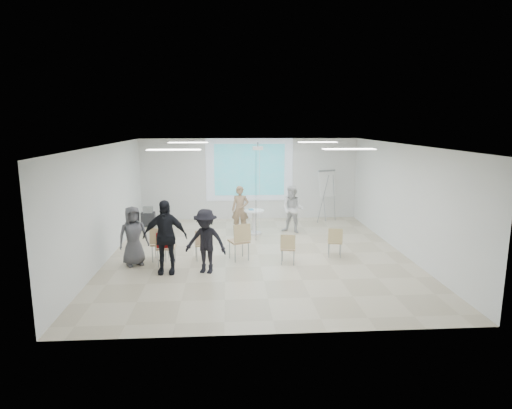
{
  "coord_description": "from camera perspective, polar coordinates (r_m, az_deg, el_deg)",
  "views": [
    {
      "loc": [
        -0.79,
        -11.26,
        3.58
      ],
      "look_at": [
        0.0,
        0.8,
        1.25
      ],
      "focal_mm": 30.0,
      "sensor_mm": 36.0,
      "label": 1
    }
  ],
  "objects": [
    {
      "name": "audience_outer",
      "position": [
        11.21,
        -16.07,
        -3.61
      ],
      "size": [
        0.98,
        0.85,
        1.7
      ],
      "primitive_type": "imported",
      "rotation": [
        0.0,
        0.0,
        0.45
      ],
      "color": "#515055",
      "rests_on": "floor"
    },
    {
      "name": "player_right",
      "position": [
        14.01,
        4.91,
        -0.32
      ],
      "size": [
        1.05,
        0.98,
        1.72
      ],
      "primitive_type": "imported",
      "rotation": [
        0.0,
        0.0,
        -0.5
      ],
      "color": "silver",
      "rests_on": "floor"
    },
    {
      "name": "fluor_panel_nw",
      "position": [
        13.32,
        -9.05,
        8.16
      ],
      "size": [
        1.2,
        0.3,
        0.02
      ],
      "primitive_type": "cube",
      "color": "white",
      "rests_on": "ceiling"
    },
    {
      "name": "pedestal_table",
      "position": [
        13.88,
        -0.26,
        -2.12
      ],
      "size": [
        0.73,
        0.73,
        0.81
      ],
      "rotation": [
        0.0,
        0.0,
        0.12
      ],
      "color": "silver",
      "rests_on": "floor"
    },
    {
      "name": "controller_left",
      "position": [
        14.12,
        -1.43,
        1.05
      ],
      "size": [
        0.06,
        0.14,
        0.04
      ],
      "primitive_type": "cube",
      "rotation": [
        0.0,
        0.0,
        -0.13
      ],
      "color": "silver",
      "rests_on": "player_left"
    },
    {
      "name": "fluor_panel_se",
      "position": [
        10.16,
        12.29,
        7.23
      ],
      "size": [
        1.2,
        0.3,
        0.02
      ],
      "primitive_type": "cube",
      "color": "white",
      "rests_on": "ceiling"
    },
    {
      "name": "laptop",
      "position": [
        11.42,
        -7.19,
        -5.09
      ],
      "size": [
        0.34,
        0.27,
        0.02
      ],
      "primitive_type": "imported",
      "rotation": [
        0.0,
        0.0,
        3.3
      ],
      "color": "black",
      "rests_on": "chair_left_inner"
    },
    {
      "name": "red_jacket",
      "position": [
        10.8,
        -12.08,
        -4.69
      ],
      "size": [
        0.4,
        0.11,
        0.38
      ],
      "primitive_type": "cube",
      "rotation": [
        0.0,
        0.0,
        -0.05
      ],
      "color": "#AF1516",
      "rests_on": "chair_left_mid"
    },
    {
      "name": "floor",
      "position": [
        11.85,
        0.25,
        -6.92
      ],
      "size": [
        8.0,
        9.0,
        0.1
      ],
      "primitive_type": "cube",
      "color": "beige",
      "rests_on": "ground"
    },
    {
      "name": "chair_right_far",
      "position": [
        11.69,
        10.49,
        -4.65
      ],
      "size": [
        0.45,
        0.47,
        0.81
      ],
      "rotation": [
        0.0,
        0.0,
        -0.19
      ],
      "color": "tan",
      "rests_on": "floor"
    },
    {
      "name": "ceiling_projector",
      "position": [
        12.81,
        0.24,
        6.93
      ],
      "size": [
        0.3,
        0.25,
        3.0
      ],
      "color": "white",
      "rests_on": "ceiling"
    },
    {
      "name": "audience_left",
      "position": [
        10.4,
        -12.07,
        -3.54
      ],
      "size": [
        1.21,
        0.74,
        2.05
      ],
      "primitive_type": "imported",
      "rotation": [
        0.0,
        0.0,
        -0.02
      ],
      "color": "black",
      "rests_on": "floor"
    },
    {
      "name": "wall_left",
      "position": [
        11.9,
        -19.58,
        0.21
      ],
      "size": [
        0.1,
        9.0,
        3.0
      ],
      "primitive_type": "cube",
      "color": "silver",
      "rests_on": "floor"
    },
    {
      "name": "fluor_panel_ne",
      "position": [
        13.56,
        8.22,
        8.23
      ],
      "size": [
        1.2,
        0.3,
        0.02
      ],
      "primitive_type": "cube",
      "color": "white",
      "rests_on": "ceiling"
    },
    {
      "name": "chair_far_left",
      "position": [
        11.41,
        -12.76,
        -4.81
      ],
      "size": [
        0.46,
        0.49,
        0.92
      ],
      "rotation": [
        0.0,
        0.0,
        -0.08
      ],
      "color": "tan",
      "rests_on": "floor"
    },
    {
      "name": "flipchart_easel",
      "position": [
        15.59,
        9.46,
        2.72
      ],
      "size": [
        0.77,
        0.61,
        1.9
      ],
      "rotation": [
        0.0,
        0.0,
        0.4
      ],
      "color": "gray",
      "rests_on": "floor"
    },
    {
      "name": "wall_back",
      "position": [
        15.96,
        -0.88,
        3.43
      ],
      "size": [
        8.0,
        0.1,
        3.0
      ],
      "primitive_type": "cube",
      "color": "silver",
      "rests_on": "floor"
    },
    {
      "name": "wall_right",
      "position": [
        12.43,
        19.24,
        0.67
      ],
      "size": [
        0.1,
        9.0,
        3.0
      ],
      "primitive_type": "cube",
      "color": "silver",
      "rests_on": "floor"
    },
    {
      "name": "ceiling",
      "position": [
        11.3,
        0.27,
        8.23
      ],
      "size": [
        8.0,
        9.0,
        0.1
      ],
      "primitive_type": "cube",
      "color": "white",
      "rests_on": "wall_back"
    },
    {
      "name": "chair_right_inner",
      "position": [
        10.95,
        4.29,
        -5.59
      ],
      "size": [
        0.44,
        0.47,
        0.8
      ],
      "rotation": [
        0.0,
        0.0,
        -0.19
      ],
      "color": "tan",
      "rests_on": "floor"
    },
    {
      "name": "av_cart",
      "position": [
        15.4,
        -14.17,
        -1.66
      ],
      "size": [
        0.47,
        0.38,
        0.69
      ],
      "rotation": [
        0.0,
        0.0,
        0.04
      ],
      "color": "black",
      "rests_on": "floor"
    },
    {
      "name": "player_left",
      "position": [
        13.92,
        -2.12,
        -0.27
      ],
      "size": [
        0.69,
        0.51,
        1.76
      ],
      "primitive_type": "imported",
      "rotation": [
        0.0,
        0.0,
        -0.13
      ],
      "color": "#9F8061",
      "rests_on": "floor"
    },
    {
      "name": "audience_mid",
      "position": [
        10.3,
        -6.73,
        -4.32
      ],
      "size": [
        1.28,
        0.92,
        1.77
      ],
      "primitive_type": "imported",
      "rotation": [
        0.0,
        0.0,
        -0.29
      ],
      "color": "black",
      "rests_on": "floor"
    },
    {
      "name": "controller_right",
      "position": [
        14.17,
        4.06,
        1.07
      ],
      "size": [
        0.09,
        0.12,
        0.04
      ],
      "primitive_type": "cube",
      "rotation": [
        0.0,
        0.0,
        -0.5
      ],
      "color": "white",
      "rests_on": "player_right"
    },
    {
      "name": "chair_left_inner",
      "position": [
        11.31,
        -7.16,
        -5.0
      ],
      "size": [
        0.45,
        0.48,
        0.83
      ],
      "rotation": [
        0.0,
        0.0,
        0.16
      ],
      "color": "tan",
      "rests_on": "floor"
    },
    {
      "name": "fluor_panel_sw",
      "position": [
        9.85,
        -10.89,
        7.17
      ],
      "size": [
        1.2,
        0.3,
        0.02
      ],
      "primitive_type": "cube",
      "color": "white",
      "rests_on": "ceiling"
    },
    {
      "name": "chair_center",
      "position": [
        11.2,
        -2.13,
        -4.56
      ],
      "size": [
        0.62,
        0.64,
        1.0
      ],
      "rotation": [
        0.0,
        0.0,
        0.38
      ],
      "color": "tan",
      "rests_on": "floor"
    },
    {
      "name": "projection_image",
      "position": [
        15.84,
        -0.87,
        4.64
      ],
      "size": [
        2.6,
        0.01,
        1.9
      ],
      "primitive_type": "cube",
      "color": "#37B0BD",
      "rests_on": "wall_back"
    },
    {
      "name": "projection_halo",
      "position": [
        15.85,
        -0.87,
        4.65
      ],
      "size": [
        3.2,
        0.01,
        2.3
      ],
      "primitive_type": "cube",
      "color": "silver",
      "rests_on": "wall_back"
    },
    {
      "name": "chair_left_mid",
      "position": [
        10.97,
        -11.96,
        -5.3
      ],
      "size": [
        0.46,
        0.5,
        0.95
      ],
      "rotation": [
        0.0,
        0.0,
        -0.05
      ],
      "color": "tan",
      "rests_on": "floor"
    }
  ]
}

